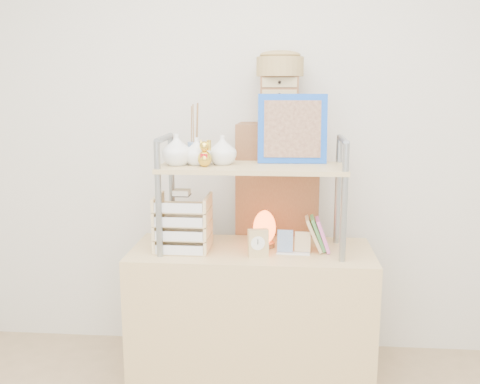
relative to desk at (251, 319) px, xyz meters
The scene contains 10 objects.
room_shell 1.55m from the desk, 90.00° to the right, with size 3.42×3.41×2.61m.
desk is the anchor object (origin of this frame).
cabinet 0.49m from the desk, 71.49° to the left, with size 0.45×0.24×1.35m, color brown.
hutch 0.82m from the desk, behind, with size 0.90×0.34×0.76m.
letter_tray 0.60m from the desk, behind, with size 0.25×0.24×0.31m.
salt_lamp 0.48m from the desk, 39.49° to the left, with size 0.12×0.12×0.19m.
desk_clock 0.46m from the desk, 72.37° to the right, with size 0.10×0.07×0.13m.
postcard_stand 0.46m from the desk, 14.44° to the right, with size 0.16×0.05×0.12m.
drawer_chest 1.16m from the desk, 70.39° to the left, with size 0.20×0.16×0.25m.
woven_basket 1.33m from the desk, 70.51° to the left, with size 0.25×0.25×0.10m, color olive.
Camera 1 is at (0.15, -1.35, 1.55)m, focal length 40.00 mm.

